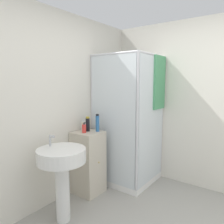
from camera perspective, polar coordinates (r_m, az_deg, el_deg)
The scene contains 9 objects.
wall_back at distance 2.83m, azimuth -17.48°, elevation 0.62°, with size 6.40×0.06×2.50m, color silver.
wall_right at distance 3.42m, azimuth 26.50°, elevation 1.35°, with size 0.06×6.40×2.50m, color silver.
shower_enclosure at distance 3.50m, azimuth 4.92°, elevation -8.82°, with size 0.83×0.86×1.99m.
vanity_cabinet at distance 3.22m, azimuth -6.24°, elevation -12.95°, with size 0.37×0.40×0.89m.
sink at distance 2.58m, azimuth -12.99°, elevation -13.57°, with size 0.55×0.55×0.98m.
soap_dispenser at distance 3.03m, azimuth -7.30°, elevation -4.29°, with size 0.06×0.06×0.15m.
shampoo_bottle_tall_black at distance 3.11m, azimuth -6.37°, elevation -3.17°, with size 0.06×0.06×0.21m.
shampoo_bottle_blue at distance 3.08m, azimuth -3.82°, elevation -2.88°, with size 0.05×0.05×0.25m.
lotion_bottle_white at distance 3.16m, azimuth -7.55°, elevation -3.68°, with size 0.05×0.05×0.16m.
Camera 1 is at (-1.66, -0.57, 1.59)m, focal length 35.00 mm.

